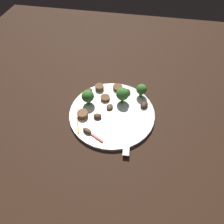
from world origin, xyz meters
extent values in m
plane|color=black|center=(0.00, 0.00, 0.00)|extent=(1.40, 1.40, 0.00)
cylinder|color=white|center=(0.00, 0.00, 0.01)|extent=(0.26, 0.26, 0.01)
cube|color=silver|center=(0.03, 0.05, 0.01)|extent=(0.15, 0.02, 0.00)
cube|color=silver|center=(0.12, 0.06, 0.01)|extent=(0.04, 0.02, 0.00)
cylinder|color=#408630|center=(-0.02, -0.08, 0.02)|extent=(0.01, 0.01, 0.02)
sphere|color=#387A2D|center=(-0.02, -0.08, 0.04)|extent=(0.04, 0.04, 0.04)
cylinder|color=#408630|center=(-0.05, 0.02, 0.02)|extent=(0.01, 0.01, 0.02)
sphere|color=#387A2D|center=(-0.05, 0.02, 0.04)|extent=(0.04, 0.04, 0.04)
cylinder|color=#408630|center=(-0.09, 0.08, 0.02)|extent=(0.01, 0.01, 0.02)
sphere|color=#387A2D|center=(-0.09, 0.08, 0.04)|extent=(0.03, 0.03, 0.03)
cylinder|color=brown|center=(-0.09, -0.06, 0.02)|extent=(0.04, 0.04, 0.02)
cylinder|color=brown|center=(0.03, -0.08, 0.02)|extent=(0.04, 0.04, 0.02)
cylinder|color=brown|center=(-0.11, 0.00, 0.02)|extent=(0.05, 0.05, 0.01)
cylinder|color=brown|center=(-0.05, -0.03, 0.02)|extent=(0.04, 0.04, 0.01)
ellipsoid|color=brown|center=(0.09, -0.06, 0.02)|extent=(0.03, 0.03, 0.01)
ellipsoid|color=#4C331E|center=(0.03, -0.04, 0.02)|extent=(0.02, 0.03, 0.01)
ellipsoid|color=#422B19|center=(-0.04, 0.10, 0.02)|extent=(0.03, 0.03, 0.01)
ellipsoid|color=#422B19|center=(-0.09, 0.04, 0.02)|extent=(0.03, 0.03, 0.01)
ellipsoid|color=#4C331E|center=(-0.02, -0.01, 0.02)|extent=(0.03, 0.03, 0.01)
ellipsoid|color=#422B19|center=(-0.08, -0.09, 0.02)|extent=(0.03, 0.03, 0.01)
cube|color=orange|center=(0.07, -0.09, 0.01)|extent=(0.06, 0.03, 0.00)
cube|color=red|center=(0.10, -0.02, 0.01)|extent=(0.03, 0.04, 0.00)
camera|label=1|loc=(0.39, 0.07, 0.49)|focal=32.28mm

